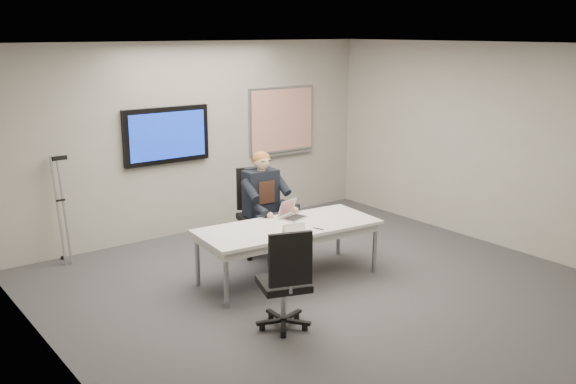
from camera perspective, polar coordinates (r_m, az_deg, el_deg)
floor at (r=7.57m, az=3.50°, el=-8.77°), size 6.00×6.00×0.02m
ceiling at (r=6.97m, az=3.85°, el=12.95°), size 6.00×6.00×0.02m
wall_back at (r=9.57m, az=-8.16°, el=4.75°), size 6.00×0.02×2.80m
wall_left at (r=5.71m, az=-19.84°, el=-2.41°), size 0.02×6.00×2.80m
wall_right at (r=9.34m, az=17.80°, el=3.98°), size 0.02×6.00×2.80m
conference_table at (r=7.72m, az=0.03°, el=-3.52°), size 2.28×1.13×0.68m
tv_display at (r=9.28m, az=-10.73°, el=4.97°), size 1.30×0.09×0.80m
whiteboard at (r=10.35m, az=-0.56°, el=6.33°), size 1.25×0.08×1.10m
office_chair_far at (r=8.65m, az=-2.64°, el=-3.20°), size 0.68×0.68×1.16m
office_chair_near at (r=6.52m, az=-0.27°, el=-9.41°), size 0.66×0.66×1.08m
seated_person at (r=8.37m, az=-1.68°, el=-2.27°), size 0.46×0.79×1.43m
crutch at (r=8.72m, az=-19.54°, el=-1.34°), size 0.37×0.61×1.51m
laptop at (r=7.98m, az=0.29°, el=-1.91°), size 0.36×0.37×0.22m
name_tent at (r=7.42m, az=0.52°, el=-3.20°), size 0.27×0.12×0.10m
pen at (r=7.55m, az=2.71°, el=-3.27°), size 0.05×0.14×0.01m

